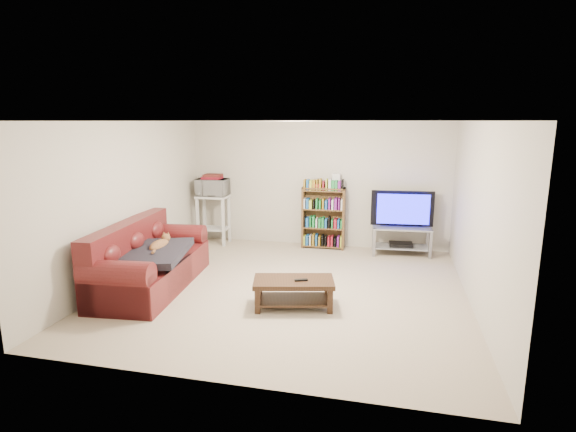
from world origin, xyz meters
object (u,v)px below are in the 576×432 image
(bookshelf, at_px, (323,217))
(coffee_table, at_px, (294,288))
(sofa, at_px, (147,265))
(tv_stand, at_px, (401,236))

(bookshelf, bearing_deg, coffee_table, -89.76)
(coffee_table, bearing_deg, sofa, 160.85)
(tv_stand, height_order, bookshelf, bookshelf)
(coffee_table, xyz_separation_m, tv_stand, (1.40, 2.77, 0.09))
(sofa, relative_size, coffee_table, 2.07)
(sofa, distance_m, coffee_table, 2.28)
(tv_stand, relative_size, bookshelf, 0.91)
(sofa, xyz_separation_m, coffee_table, (2.26, -0.24, -0.07))
(sofa, relative_size, tv_stand, 2.18)
(tv_stand, bearing_deg, coffee_table, -120.84)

